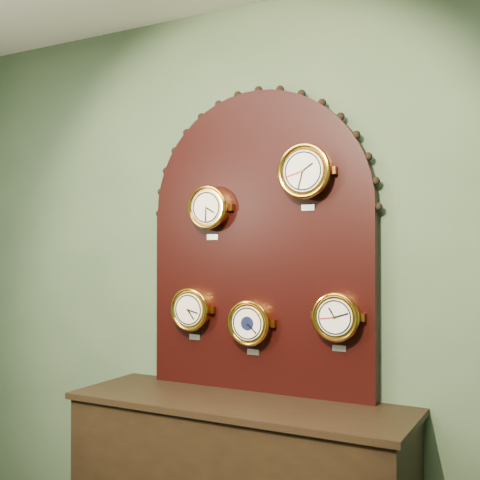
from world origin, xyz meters
The scene contains 7 objects.
wall_back centered at (0.00, 2.50, 1.40)m, with size 4.00×4.00×0.00m, color #3F563B.
display_board centered at (0.00, 2.45, 1.63)m, with size 1.26×0.06×1.53m.
roman_clock centered at (-0.25, 2.38, 1.75)m, with size 0.23×0.08×0.28m.
arabic_clock centered at (0.28, 2.38, 1.90)m, with size 0.26×0.08×0.31m.
hygrometer centered at (-0.36, 2.38, 1.22)m, with size 0.22×0.08×0.27m.
barometer centered at (-0.01, 2.38, 1.17)m, with size 0.23×0.08×0.28m.
tide_clock centered at (0.43, 2.38, 1.23)m, with size 0.23×0.08×0.28m.
Camera 1 is at (1.36, -0.31, 1.55)m, focal length 46.07 mm.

